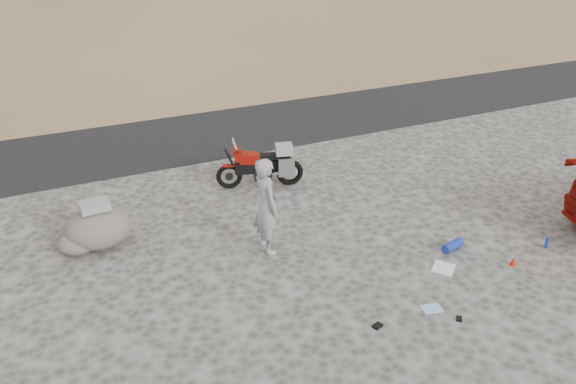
# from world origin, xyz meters

# --- Properties ---
(ground) EXTENTS (140.00, 140.00, 0.00)m
(ground) POSITION_xyz_m (0.00, 0.00, 0.00)
(ground) COLOR #3F3D3A
(ground) RESTS_ON ground
(road) EXTENTS (120.00, 7.00, 0.05)m
(road) POSITION_xyz_m (0.00, 9.00, 0.00)
(road) COLOR black
(road) RESTS_ON ground
(motorcycle) EXTENTS (2.09, 0.96, 1.28)m
(motorcycle) POSITION_xyz_m (-0.36, 3.46, 0.54)
(motorcycle) COLOR black
(motorcycle) RESTS_ON ground
(man) EXTENTS (0.49, 0.73, 1.97)m
(man) POSITION_xyz_m (-1.48, 0.73, 0.00)
(man) COLOR gray
(man) RESTS_ON ground
(boulder) EXTENTS (1.43, 1.26, 1.01)m
(boulder) POSITION_xyz_m (-4.45, 2.29, 0.44)
(boulder) COLOR #524C46
(boulder) RESTS_ON ground
(small_rock) EXTENTS (0.78, 0.71, 0.46)m
(small_rock) POSITION_xyz_m (-4.87, 2.23, 0.23)
(small_rock) COLOR #524C46
(small_rock) RESTS_ON ground
(gear_white_cloth) EXTENTS (0.58, 0.58, 0.01)m
(gear_white_cloth) POSITION_xyz_m (1.27, -1.33, 0.01)
(gear_white_cloth) COLOR white
(gear_white_cloth) RESTS_ON ground
(gear_blue_mat) EXTENTS (0.50, 0.29, 0.19)m
(gear_blue_mat) POSITION_xyz_m (1.85, -0.88, 0.09)
(gear_blue_mat) COLOR navy
(gear_blue_mat) RESTS_ON ground
(gear_bottle) EXTENTS (0.10, 0.10, 0.21)m
(gear_bottle) POSITION_xyz_m (3.63, -1.62, 0.11)
(gear_bottle) COLOR navy
(gear_bottle) RESTS_ON ground
(gear_funnel) EXTENTS (0.17, 0.17, 0.18)m
(gear_funnel) POSITION_xyz_m (2.54, -1.81, 0.09)
(gear_funnel) COLOR red
(gear_funnel) RESTS_ON ground
(gear_glove_a) EXTENTS (0.19, 0.16, 0.05)m
(gear_glove_a) POSITION_xyz_m (-0.80, -2.21, 0.02)
(gear_glove_a) COLOR black
(gear_glove_a) RESTS_ON ground
(gear_glove_b) EXTENTS (0.15, 0.15, 0.04)m
(gear_glove_b) POSITION_xyz_m (0.51, -2.64, 0.02)
(gear_glove_b) COLOR black
(gear_glove_b) RESTS_ON ground
(gear_blue_cloth) EXTENTS (0.38, 0.31, 0.01)m
(gear_blue_cloth) POSITION_xyz_m (0.29, -2.22, 0.01)
(gear_blue_cloth) COLOR #97BDEA
(gear_blue_cloth) RESTS_ON ground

